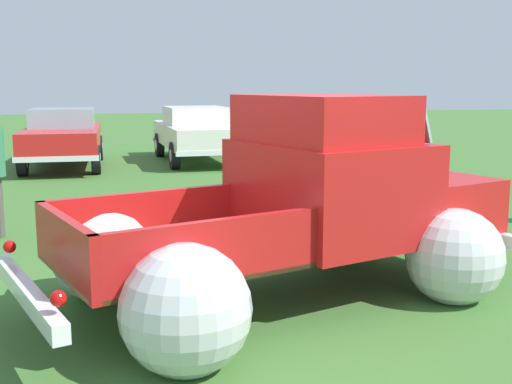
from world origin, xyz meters
TOP-DOWN VIEW (x-y plane):
  - ground_plane at (0.00, 0.00)m, footprint 80.00×80.00m
  - vintage_pickup_truck at (0.37, 0.12)m, footprint 4.99×3.80m
  - show_car_0 at (-2.51, 10.63)m, footprint 1.84×4.37m
  - show_car_1 at (0.83, 11.11)m, footprint 1.99×4.51m
  - spectator_1 at (1.30, 3.33)m, footprint 0.49×0.47m
  - lane_cone_0 at (-1.48, 2.14)m, footprint 0.36×0.36m
  - lane_cone_1 at (3.08, 1.73)m, footprint 0.36×0.36m

SIDE VIEW (x-z plane):
  - ground_plane at x=0.00m, z-range 0.00..0.00m
  - lane_cone_0 at x=-1.48m, z-range 0.00..0.63m
  - lane_cone_1 at x=3.08m, z-range 0.00..0.63m
  - vintage_pickup_truck at x=0.37m, z-range -0.22..1.74m
  - show_car_0 at x=-2.51m, z-range 0.07..1.50m
  - show_car_1 at x=0.83m, z-range 0.07..1.50m
  - spectator_1 at x=1.30m, z-range 0.11..1.75m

